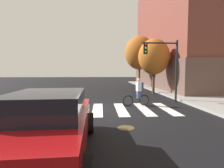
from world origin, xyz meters
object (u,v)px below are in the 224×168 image
(street_tree_near, at_px, (154,57))
(traffic_light_near, at_px, (165,60))
(fire_hydrant, at_px, (170,87))
(street_tree_mid, at_px, (139,53))
(cyclist, at_px, (138,92))
(sedan_near, at_px, (49,123))
(manhole_cover, at_px, (126,128))

(street_tree_near, bearing_deg, traffic_light_near, -98.15)
(fire_hydrant, relative_size, street_tree_mid, 0.12)
(cyclist, xyz_separation_m, traffic_light_near, (2.03, 1.10, 2.02))
(street_tree_near, bearing_deg, street_tree_mid, 89.54)
(sedan_near, distance_m, street_tree_mid, 19.70)
(manhole_cover, bearing_deg, sedan_near, -138.18)
(manhole_cover, relative_size, street_tree_mid, 0.10)
(cyclist, bearing_deg, traffic_light_near, 28.48)
(manhole_cover, xyz_separation_m, street_tree_near, (4.03, 9.89, 3.49))
(sedan_near, relative_size, fire_hydrant, 5.99)
(traffic_light_near, bearing_deg, manhole_cover, -122.54)
(fire_hydrant, xyz_separation_m, street_tree_near, (-2.25, -1.63, 2.96))
(traffic_light_near, height_order, street_tree_near, street_tree_near)
(sedan_near, distance_m, street_tree_near, 13.67)
(manhole_cover, height_order, cyclist, cyclist)
(cyclist, distance_m, street_tree_near, 6.84)
(sedan_near, height_order, cyclist, cyclist)
(street_tree_near, height_order, street_tree_mid, street_tree_mid)
(manhole_cover, xyz_separation_m, traffic_light_near, (3.37, 5.29, 2.86))
(sedan_near, distance_m, traffic_light_near, 9.39)
(manhole_cover, xyz_separation_m, sedan_near, (-2.21, -1.97, 0.82))
(traffic_light_near, bearing_deg, fire_hydrant, 65.01)
(manhole_cover, distance_m, street_tree_near, 11.24)
(manhole_cover, relative_size, traffic_light_near, 0.15)
(sedan_near, xyz_separation_m, street_tree_mid, (6.29, 18.30, 3.71))
(sedan_near, relative_size, cyclist, 2.74)
(street_tree_near, xyz_separation_m, street_tree_mid, (0.05, 6.43, 1.04))
(sedan_near, relative_size, street_tree_mid, 0.70)
(sedan_near, height_order, fire_hydrant, sedan_near)
(manhole_cover, bearing_deg, fire_hydrant, 61.41)
(fire_hydrant, bearing_deg, street_tree_near, -143.98)
(fire_hydrant, height_order, street_tree_mid, street_tree_mid)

